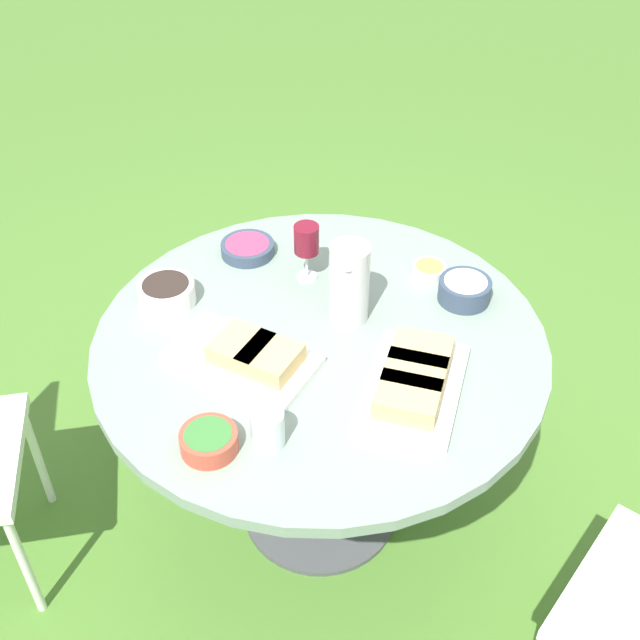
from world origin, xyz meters
TOP-DOWN VIEW (x-y plane):
  - ground_plane at (0.00, 0.00)m, footprint 40.00×40.00m
  - dining_table at (0.00, 0.00)m, footprint 1.20×1.20m
  - water_pitcher at (-0.09, 0.06)m, footprint 0.12×0.11m
  - wine_glass at (-0.26, -0.07)m, footprint 0.07×0.07m
  - platter_bread_main at (0.12, -0.16)m, footprint 0.33×0.42m
  - platter_charcuterie at (0.16, 0.25)m, footprint 0.39×0.28m
  - bowl_fries at (-0.31, 0.28)m, footprint 0.10×0.10m
  - bowl_salad at (0.41, -0.20)m, footprint 0.13×0.13m
  - bowl_olives at (-0.09, -0.44)m, footprint 0.16×0.16m
  - bowl_dip_red at (-0.35, -0.26)m, footprint 0.16×0.16m
  - bowl_dip_cream at (-0.21, 0.38)m, footprint 0.14×0.14m
  - cup_water_near at (0.38, -0.07)m, footprint 0.08×0.08m

SIDE VIEW (x-z plane):
  - ground_plane at x=0.00m, z-range 0.00..0.00m
  - dining_table at x=0.00m, z-range 0.26..1.00m
  - bowl_fries at x=-0.31m, z-range 0.75..0.78m
  - bowl_dip_red at x=-0.35m, z-range 0.75..0.78m
  - bowl_salad at x=0.41m, z-range 0.75..0.80m
  - platter_bread_main at x=0.12m, z-range 0.74..0.81m
  - platter_charcuterie at x=0.16m, z-range 0.74..0.82m
  - bowl_dip_cream at x=-0.21m, z-range 0.75..0.81m
  - bowl_olives at x=-0.09m, z-range 0.75..0.81m
  - cup_water_near at x=0.38m, z-range 0.74..0.84m
  - water_pitcher at x=-0.09m, z-range 0.74..0.97m
  - wine_glass at x=-0.26m, z-range 0.78..0.96m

